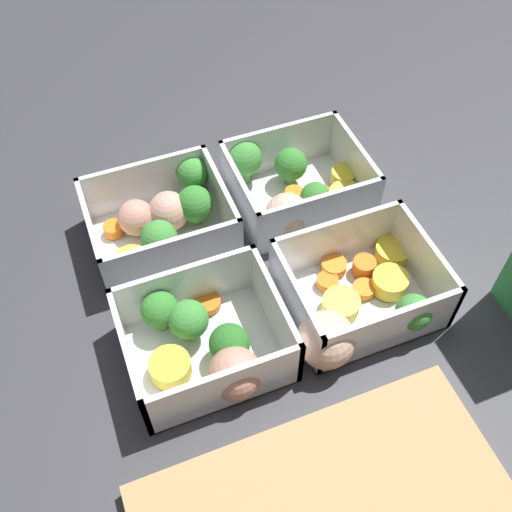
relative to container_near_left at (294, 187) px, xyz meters
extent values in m
plane|color=#38383D|center=(0.07, 0.07, -0.02)|extent=(4.00, 4.00, 0.00)
cube|color=white|center=(-0.01, 0.00, -0.02)|extent=(0.14, 0.11, 0.00)
cube|color=white|center=(-0.01, -0.06, 0.01)|extent=(0.14, 0.01, 0.06)
cube|color=white|center=(-0.01, 0.05, 0.01)|extent=(0.14, 0.00, 0.06)
cube|color=white|center=(-0.07, 0.00, 0.01)|extent=(0.01, 0.11, 0.06)
cube|color=white|center=(0.06, 0.00, 0.01)|extent=(0.01, 0.11, 0.06)
sphere|color=beige|center=(0.02, 0.03, 0.00)|extent=(0.05, 0.05, 0.05)
cylinder|color=orange|center=(0.00, 0.00, -0.01)|extent=(0.02, 0.02, 0.02)
cylinder|color=#DBC647|center=(-0.05, 0.02, -0.01)|extent=(0.05, 0.05, 0.02)
cylinder|color=yellow|center=(-0.06, 0.00, -0.01)|extent=(0.03, 0.03, 0.02)
cylinder|color=orange|center=(-0.03, 0.01, -0.01)|extent=(0.03, 0.03, 0.01)
cylinder|color=#49883F|center=(-0.01, -0.03, -0.01)|extent=(0.01, 0.01, 0.01)
sphere|color=#388433|center=(-0.01, -0.03, 0.00)|extent=(0.04, 0.04, 0.04)
cylinder|color=#49883F|center=(-0.01, 0.03, -0.01)|extent=(0.01, 0.01, 0.02)
sphere|color=#388433|center=(-0.01, 0.03, 0.01)|extent=(0.03, 0.03, 0.03)
cylinder|color=#519448|center=(0.04, -0.05, -0.01)|extent=(0.01, 0.01, 0.02)
sphere|color=#42933D|center=(0.04, -0.05, 0.01)|extent=(0.04, 0.04, 0.04)
cylinder|color=orange|center=(-0.03, 0.04, -0.01)|extent=(0.03, 0.03, 0.02)
cube|color=white|center=(0.15, 0.00, -0.02)|extent=(0.14, 0.11, 0.00)
cube|color=white|center=(0.15, -0.06, 0.01)|extent=(0.14, 0.01, 0.06)
cube|color=white|center=(0.15, 0.05, 0.01)|extent=(0.14, 0.00, 0.06)
cube|color=white|center=(0.08, 0.00, 0.01)|extent=(0.01, 0.11, 0.06)
cube|color=white|center=(0.21, 0.00, 0.01)|extent=(0.01, 0.11, 0.06)
sphere|color=#D19E8C|center=(0.13, -0.02, 0.00)|extent=(0.06, 0.06, 0.04)
cylinder|color=yellow|center=(0.19, 0.02, -0.01)|extent=(0.04, 0.04, 0.01)
cylinder|color=#519448|center=(0.15, 0.02, -0.01)|extent=(0.01, 0.01, 0.02)
sphere|color=#42933D|center=(0.15, 0.02, 0.01)|extent=(0.04, 0.04, 0.04)
cylinder|color=#519448|center=(0.10, -0.05, -0.01)|extent=(0.01, 0.01, 0.02)
sphere|color=#42933D|center=(0.10, -0.05, 0.01)|extent=(0.03, 0.03, 0.03)
cylinder|color=#49883F|center=(0.11, -0.01, -0.01)|extent=(0.01, 0.01, 0.01)
sphere|color=#388433|center=(0.11, -0.01, 0.00)|extent=(0.04, 0.04, 0.04)
sphere|color=tan|center=(0.17, -0.02, 0.00)|extent=(0.05, 0.05, 0.04)
cylinder|color=orange|center=(0.19, -0.03, -0.01)|extent=(0.03, 0.03, 0.01)
cylinder|color=orange|center=(0.11, 0.04, -0.02)|extent=(0.03, 0.03, 0.01)
cube|color=white|center=(-0.01, 0.14, -0.02)|extent=(0.14, 0.11, 0.00)
cube|color=white|center=(-0.01, 0.09, 0.01)|extent=(0.14, 0.00, 0.06)
cube|color=white|center=(-0.01, 0.20, 0.01)|extent=(0.14, 0.01, 0.06)
cube|color=white|center=(-0.07, 0.14, 0.01)|extent=(0.01, 0.11, 0.06)
cube|color=white|center=(0.06, 0.14, 0.01)|extent=(0.01, 0.11, 0.06)
cylinder|color=orange|center=(0.01, 0.11, -0.02)|extent=(0.02, 0.02, 0.01)
cylinder|color=orange|center=(-0.02, 0.14, -0.02)|extent=(0.03, 0.03, 0.01)
cylinder|color=orange|center=(0.00, 0.18, -0.02)|extent=(0.02, 0.02, 0.01)
sphere|color=beige|center=(0.05, 0.18, 0.01)|extent=(0.07, 0.07, 0.05)
cylinder|color=#519448|center=(-0.03, 0.19, -0.01)|extent=(0.01, 0.01, 0.02)
sphere|color=#42933D|center=(-0.03, 0.19, 0.01)|extent=(0.03, 0.03, 0.03)
cylinder|color=yellow|center=(-0.06, 0.11, -0.01)|extent=(0.05, 0.05, 0.01)
cylinder|color=yellow|center=(-0.04, 0.14, -0.01)|extent=(0.05, 0.05, 0.02)
cylinder|color=#DBC647|center=(0.01, 0.14, -0.01)|extent=(0.05, 0.05, 0.02)
cylinder|color=orange|center=(0.00, 0.10, -0.01)|extent=(0.04, 0.04, 0.01)
cylinder|color=orange|center=(-0.03, 0.11, -0.01)|extent=(0.03, 0.03, 0.02)
cube|color=white|center=(0.15, 0.14, -0.02)|extent=(0.14, 0.11, 0.00)
cube|color=white|center=(0.15, 0.09, 0.01)|extent=(0.14, 0.00, 0.06)
cube|color=white|center=(0.15, 0.20, 0.01)|extent=(0.14, 0.01, 0.06)
cube|color=white|center=(0.08, 0.14, 0.01)|extent=(0.01, 0.11, 0.06)
cube|color=white|center=(0.21, 0.14, 0.01)|extent=(0.01, 0.11, 0.06)
cylinder|color=yellow|center=(0.18, 0.15, -0.01)|extent=(0.04, 0.04, 0.02)
cylinder|color=#407A37|center=(0.13, 0.15, -0.02)|extent=(0.01, 0.01, 0.01)
sphere|color=#2D7228|center=(0.13, 0.15, 0.00)|extent=(0.04, 0.04, 0.04)
cylinder|color=#49883F|center=(0.18, 0.10, -0.01)|extent=(0.01, 0.01, 0.01)
sphere|color=#388433|center=(0.18, 0.10, 0.01)|extent=(0.03, 0.03, 0.03)
cylinder|color=#519448|center=(0.15, 0.12, -0.01)|extent=(0.01, 0.01, 0.01)
sphere|color=#42933D|center=(0.15, 0.12, 0.01)|extent=(0.04, 0.04, 0.04)
cylinder|color=orange|center=(0.13, 0.09, -0.02)|extent=(0.03, 0.03, 0.01)
sphere|color=tan|center=(0.13, 0.18, 0.00)|extent=(0.06, 0.06, 0.05)
camera|label=1|loc=(0.20, 0.40, 0.46)|focal=42.00mm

